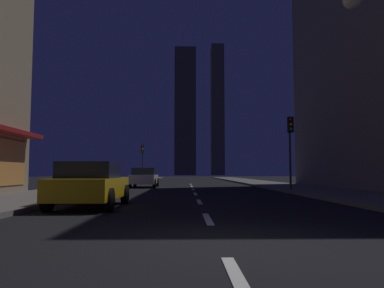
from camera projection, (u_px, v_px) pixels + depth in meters
ground_plane at (190, 184)px, 37.65m from camera, size 78.00×136.00×0.10m
sidewalk_right at (259, 183)px, 37.79m from camera, size 4.00×76.00×0.15m
sidewalk_left at (121, 183)px, 37.52m from camera, size 4.00×76.00×0.15m
lane_marking_center at (195, 194)px, 19.31m from camera, size 0.16×33.40×0.01m
skyscraper_distant_tall at (185, 111)px, 154.22m from camera, size 8.74×8.07×52.75m
skyscraper_distant_mid at (217, 110)px, 154.05m from camera, size 5.12×8.14×53.94m
car_parked_near at (91, 184)px, 11.97m from camera, size 1.98×4.24×1.45m
car_parked_far at (144, 177)px, 27.83m from camera, size 1.98×4.24×1.45m
fire_hydrant_far_left at (95, 184)px, 22.06m from camera, size 0.42×0.30×0.65m
traffic_light_near_right at (290, 136)px, 21.25m from camera, size 0.32×0.48×4.20m
traffic_light_far_left at (142, 155)px, 43.30m from camera, size 0.32×0.48×4.20m
street_lamp_right at (378, 44)px, 11.36m from camera, size 1.96×0.56×6.58m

